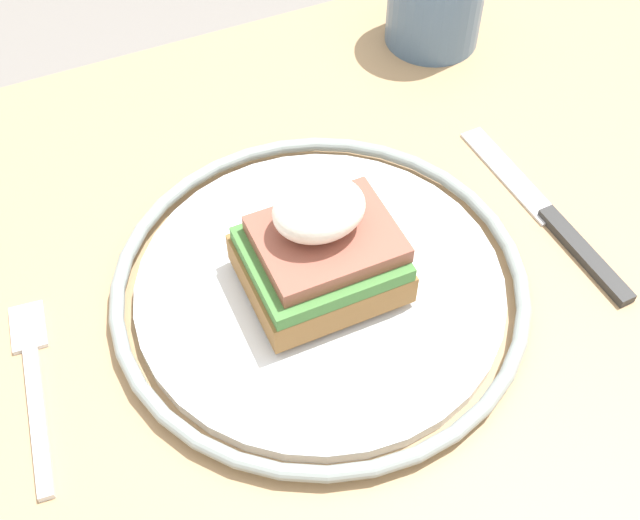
# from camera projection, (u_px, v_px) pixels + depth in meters

# --- Properties ---
(dining_table) EXTENTS (1.05, 0.66, 0.75)m
(dining_table) POSITION_uv_depth(u_px,v_px,m) (363.00, 401.00, 0.63)
(dining_table) COLOR tan
(dining_table) RESTS_ON ground_plane
(plate) EXTENTS (0.28, 0.28, 0.02)m
(plate) POSITION_uv_depth(u_px,v_px,m) (320.00, 285.00, 0.53)
(plate) COLOR silver
(plate) RESTS_ON dining_table
(sandwich) EXTENTS (0.10, 0.08, 0.08)m
(sandwich) POSITION_uv_depth(u_px,v_px,m) (321.00, 249.00, 0.50)
(sandwich) COLOR olive
(sandwich) RESTS_ON plate
(fork) EXTENTS (0.03, 0.14, 0.00)m
(fork) POSITION_uv_depth(u_px,v_px,m) (34.00, 382.00, 0.49)
(fork) COLOR silver
(fork) RESTS_ON dining_table
(knife) EXTENTS (0.02, 0.19, 0.01)m
(knife) POSITION_uv_depth(u_px,v_px,m) (555.00, 223.00, 0.57)
(knife) COLOR #2D2D2D
(knife) RESTS_ON dining_table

